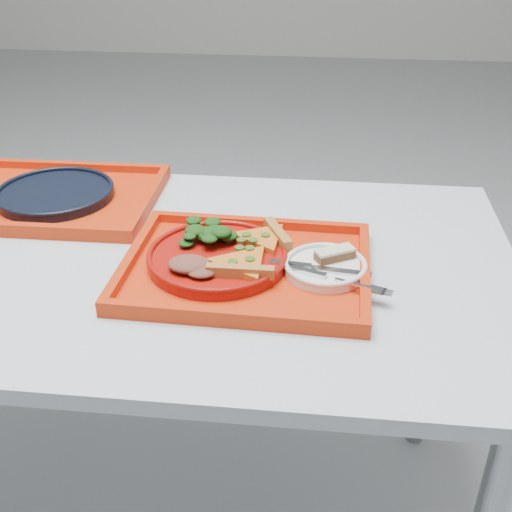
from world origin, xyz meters
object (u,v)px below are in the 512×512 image
object	(u,v)px
navy_plate	(55,194)
dessert_bar	(335,254)
tray_main	(246,270)
dinner_plate	(218,259)
tray_far	(56,200)

from	to	relation	value
navy_plate	dessert_bar	xyz separation A→B (m)	(0.63, -0.23, 0.02)
tray_main	dinner_plate	distance (m)	0.06
tray_far	dessert_bar	xyz separation A→B (m)	(0.63, -0.23, 0.03)
dessert_bar	navy_plate	bearing A→B (deg)	130.45
tray_main	navy_plate	size ratio (longest dim) A/B	1.73
tray_far	dinner_plate	world-z (taller)	dinner_plate
tray_far	navy_plate	world-z (taller)	navy_plate
tray_far	dinner_plate	distance (m)	0.48
dinner_plate	tray_main	bearing A→B (deg)	-10.30
tray_main	dessert_bar	bearing A→B (deg)	10.70
tray_far	dinner_plate	xyz separation A→B (m)	(0.41, -0.25, 0.02)
tray_main	dinner_plate	world-z (taller)	dinner_plate
tray_main	dessert_bar	xyz separation A→B (m)	(0.16, 0.03, 0.03)
dessert_bar	tray_far	bearing A→B (deg)	130.45
dinner_plate	navy_plate	world-z (taller)	dinner_plate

